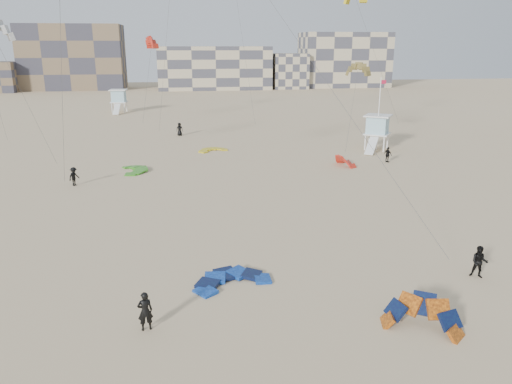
{
  "coord_description": "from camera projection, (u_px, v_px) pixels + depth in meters",
  "views": [
    {
      "loc": [
        0.15,
        -20.28,
        12.41
      ],
      "look_at": [
        4.05,
        6.0,
        4.56
      ],
      "focal_mm": 35.0,
      "sensor_mm": 36.0,
      "label": 1
    }
  ],
  "objects": [
    {
      "name": "condo_west_b",
      "position": [
        73.0,
        57.0,
        143.07
      ],
      "size": [
        28.0,
        14.0,
        18.0
      ],
      "primitive_type": "cube",
      "color": "brown",
      "rests_on": "ground"
    },
    {
      "name": "ground",
      "position": [
        188.0,
        328.0,
        22.73
      ],
      "size": [
        320.0,
        320.0,
        0.0
      ],
      "primitive_type": "plane",
      "color": "tan",
      "rests_on": "ground"
    },
    {
      "name": "kite_ground_yellow",
      "position": [
        213.0,
        151.0,
        60.75
      ],
      "size": [
        4.31,
        4.41,
        0.58
      ],
      "primitive_type": null,
      "rotation": [
        0.05,
        0.0,
        0.39
      ],
      "color": "gold",
      "rests_on": "ground"
    },
    {
      "name": "kitesurfer_e",
      "position": [
        180.0,
        129.0,
        70.69
      ],
      "size": [
        0.98,
        0.72,
        1.85
      ],
      "primitive_type": "imported",
      "rotation": [
        0.0,
        0.0,
        0.15
      ],
      "color": "black",
      "rests_on": "ground"
    },
    {
      "name": "lifeguard_tower_far",
      "position": [
        119.0,
        101.0,
        94.83
      ],
      "size": [
        3.26,
        5.99,
        4.31
      ],
      "rotation": [
        0.0,
        0.0,
        -0.07
      ],
      "color": "white",
      "rests_on": "ground"
    },
    {
      "name": "condo_east",
      "position": [
        344.0,
        60.0,
        152.71
      ],
      "size": [
        26.0,
        14.0,
        16.0
      ],
      "primitive_type": "cube",
      "color": "tan",
      "rests_on": "ground"
    },
    {
      "name": "condo_mid",
      "position": [
        214.0,
        68.0,
        145.75
      ],
      "size": [
        32.0,
        16.0,
        12.0
      ],
      "primitive_type": "cube",
      "color": "tan",
      "rests_on": "ground"
    },
    {
      "name": "kite_ground_blue",
      "position": [
        232.0,
        283.0,
        27.05
      ],
      "size": [
        4.91,
        5.05,
        1.07
      ],
      "primitive_type": null,
      "rotation": [
        0.11,
        0.0,
        0.31
      ],
      "color": "blue",
      "rests_on": "ground"
    },
    {
      "name": "kitesurfer_main",
      "position": [
        145.0,
        311.0,
        22.36
      ],
      "size": [
        0.76,
        0.58,
        1.88
      ],
      "primitive_type": "imported",
      "rotation": [
        0.0,
        0.0,
        3.35
      ],
      "color": "black",
      "rests_on": "ground"
    },
    {
      "name": "kitesurfer_c",
      "position": [
        74.0,
        176.0,
        45.56
      ],
      "size": [
        1.18,
        1.27,
        1.72
      ],
      "primitive_type": "imported",
      "rotation": [
        0.0,
        0.0,
        0.93
      ],
      "color": "black",
      "rests_on": "ground"
    },
    {
      "name": "kitesurfer_d",
      "position": [
        388.0,
        155.0,
        54.66
      ],
      "size": [
        0.86,
        1.06,
        1.69
      ],
      "primitive_type": "imported",
      "rotation": [
        0.0,
        0.0,
        2.11
      ],
      "color": "black",
      "rests_on": "ground"
    },
    {
      "name": "condo_fill_right",
      "position": [
        289.0,
        71.0,
        147.24
      ],
      "size": [
        10.0,
        10.0,
        10.0
      ],
      "primitive_type": "cube",
      "color": "tan",
      "rests_on": "ground"
    },
    {
      "name": "kite_ground_green",
      "position": [
        134.0,
        171.0,
        51.07
      ],
      "size": [
        4.6,
        4.39,
        0.86
      ],
      "primitive_type": null,
      "rotation": [
        0.08,
        0.0,
        -1.4
      ],
      "color": "#469B27",
      "rests_on": "ground"
    },
    {
      "name": "kite_ground_orange",
      "position": [
        421.0,
        328.0,
        22.76
      ],
      "size": [
        4.81,
        4.81,
        3.55
      ],
      "primitive_type": null,
      "rotation": [
        0.88,
        0.0,
        -0.55
      ],
      "color": "orange",
      "rests_on": "ground"
    },
    {
      "name": "kitesurfer_b",
      "position": [
        479.0,
        262.0,
        27.47
      ],
      "size": [
        1.12,
        1.06,
        1.83
      ],
      "primitive_type": "imported",
      "rotation": [
        0.0,
        0.0,
        -0.56
      ],
      "color": "black",
      "rests_on": "ground"
    },
    {
      "name": "kite_ground_red_far",
      "position": [
        345.0,
        165.0,
        53.4
      ],
      "size": [
        3.54,
        3.47,
        3.01
      ],
      "primitive_type": null,
      "rotation": [
        0.83,
        0.0,
        1.79
      ],
      "color": "#EA3603",
      "rests_on": "ground"
    },
    {
      "name": "flagpole",
      "position": [
        379.0,
        113.0,
        59.64
      ],
      "size": [
        0.71,
        0.11,
        8.77
      ],
      "color": "white",
      "rests_on": "ground"
    },
    {
      "name": "kite_fly_olive",
      "position": [
        358.0,
        71.0,
        61.56
      ],
      "size": [
        6.08,
        10.57,
        9.56
      ],
      "rotation": [
        0.0,
        0.0,
        -0.7
      ],
      "color": "olive",
      "rests_on": "ground"
    },
    {
      "name": "kite_fly_red",
      "position": [
        152.0,
        44.0,
        82.43
      ],
      "size": [
        4.78,
        13.34,
        13.08
      ],
      "rotation": [
        0.0,
        0.0,
        1.88
      ],
      "color": "#EA3603",
      "rests_on": "ground"
    },
    {
      "name": "lifeguard_tower_near",
      "position": [
        377.0,
        132.0,
        61.13
      ],
      "size": [
        4.14,
        6.36,
        4.23
      ],
      "rotation": [
        0.0,
        0.0,
        -0.58
      ],
      "color": "white",
      "rests_on": "ground"
    },
    {
      "name": "kitesurfer_f",
      "position": [
        374.0,
        122.0,
        77.79
      ],
      "size": [
        1.05,
        1.77,
        1.82
      ],
      "primitive_type": "imported",
      "rotation": [
        0.0,
        0.0,
        -1.24
      ],
      "color": "black",
      "rests_on": "ground"
    }
  ]
}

